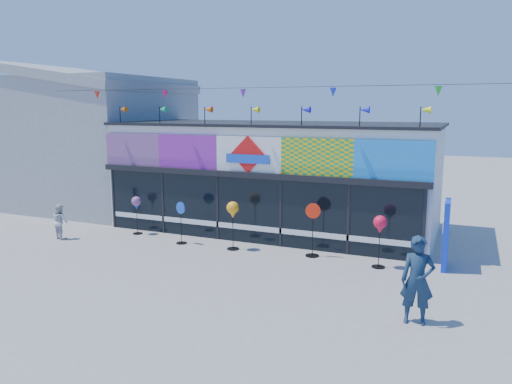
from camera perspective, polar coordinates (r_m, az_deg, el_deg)
The scene contains 11 objects.
ground at distance 14.64m, azimuth -6.42°, elevation -9.03°, with size 80.00×80.00×0.00m, color gray.
kite_shop at distance 19.42m, azimuth 2.20°, elevation 1.88°, with size 16.00×5.70×5.31m.
neighbour_building at distance 25.51m, azimuth -18.39°, elevation 5.87°, with size 8.18×7.20×6.87m.
blue_sign at distance 15.60m, azimuth 20.89°, elevation -4.55°, with size 0.19×1.02×2.03m.
spinner_0 at distance 19.00m, azimuth -13.50°, elevation -1.33°, with size 0.36×0.36×1.43m.
spinner_1 at distance 17.44m, azimuth -8.57°, elevation -3.37°, with size 0.41×0.37×1.47m.
spinner_2 at distance 16.45m, azimuth -2.67°, elevation -2.20°, with size 0.41×0.41×1.62m.
spinner_3 at distance 15.86m, azimuth 6.50°, elevation -4.16°, with size 0.48×0.44×1.71m.
spinner_4 at distance 15.03m, azimuth 13.98°, elevation -3.79°, with size 0.40×0.40×1.57m.
adult_man at distance 11.52m, azimuth 17.97°, elevation -9.58°, with size 0.71×0.47×1.95m, color #162C46.
child at distance 19.26m, azimuth -21.47°, elevation -3.15°, with size 0.61×0.35×1.26m, color silver.
Camera 1 is at (6.97, -12.00, 4.69)m, focal length 35.00 mm.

